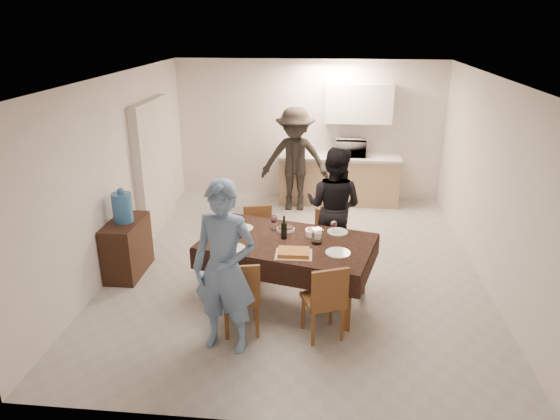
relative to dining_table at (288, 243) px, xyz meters
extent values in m
cube|color=#9D9D98|center=(0.06, 0.89, -0.75)|extent=(5.00, 6.00, 0.02)
cube|color=white|center=(0.06, 0.89, 1.85)|extent=(5.00, 6.00, 0.02)
cube|color=silver|center=(0.06, 3.89, 0.55)|extent=(5.00, 0.02, 2.60)
cube|color=silver|center=(0.06, -2.11, 0.55)|extent=(5.00, 0.02, 2.60)
cube|color=silver|center=(-2.44, 0.89, 0.55)|extent=(0.02, 6.00, 2.60)
cube|color=silver|center=(2.56, 0.89, 0.55)|extent=(0.02, 6.00, 2.60)
cube|color=silver|center=(-2.36, 2.09, 0.30)|extent=(0.15, 1.40, 2.10)
cube|color=tan|center=(0.66, 3.57, -0.32)|extent=(2.20, 0.60, 0.86)
cube|color=#B9B8B4|center=(0.66, 3.57, 0.14)|extent=(2.24, 0.64, 0.05)
cube|color=white|center=(0.96, 3.71, 1.10)|extent=(1.20, 0.34, 0.70)
cube|color=black|center=(0.00, 0.00, 0.02)|extent=(2.24, 1.63, 0.04)
cube|color=brown|center=(0.00, 0.00, -0.38)|extent=(0.07, 0.07, 0.74)
cube|color=brown|center=(-0.45, -0.75, -0.31)|extent=(0.48, 0.48, 0.05)
cube|color=brown|center=(-0.45, -0.93, -0.07)|extent=(0.41, 0.12, 0.44)
cube|color=brown|center=(0.45, -0.75, -0.31)|extent=(0.53, 0.53, 0.05)
cube|color=brown|center=(0.45, -0.93, -0.07)|extent=(0.39, 0.19, 0.44)
cube|color=brown|center=(-0.45, 0.75, -0.33)|extent=(0.49, 0.49, 0.05)
cube|color=brown|center=(-0.45, 0.57, -0.09)|extent=(0.39, 0.14, 0.42)
cube|color=brown|center=(0.45, 0.75, -0.34)|extent=(0.45, 0.45, 0.05)
cube|color=brown|center=(0.45, 0.58, -0.11)|extent=(0.38, 0.11, 0.41)
cube|color=#311D10|center=(-2.22, 0.43, -0.37)|extent=(0.41, 0.83, 0.76)
cylinder|color=#3979B8|center=(-2.22, 0.43, 0.21)|extent=(0.26, 0.26, 0.39)
cylinder|color=white|center=(0.35, -0.05, 0.13)|extent=(0.12, 0.12, 0.19)
cube|color=#D2813D|center=(0.10, -0.38, 0.06)|extent=(0.42, 0.32, 0.05)
cylinder|color=white|center=(0.30, 0.18, 0.07)|extent=(0.20, 0.20, 0.08)
cylinder|color=white|center=(-0.05, 0.28, 0.05)|extent=(0.21, 0.21, 0.04)
cylinder|color=white|center=(-0.60, -0.30, 0.04)|extent=(0.26, 0.26, 0.02)
cylinder|color=white|center=(0.60, -0.30, 0.04)|extent=(0.28, 0.28, 0.02)
cylinder|color=white|center=(-0.60, 0.30, 0.04)|extent=(0.26, 0.26, 0.02)
cylinder|color=white|center=(0.60, 0.30, 0.04)|extent=(0.26, 0.26, 0.01)
imported|color=white|center=(0.86, 3.57, 0.31)|extent=(0.54, 0.37, 0.30)
imported|color=#6486B1|center=(-0.55, -1.05, 0.18)|extent=(0.74, 0.55, 1.85)
imported|color=black|center=(0.55, 1.05, 0.09)|extent=(1.00, 0.89, 1.69)
imported|color=black|center=(-0.14, 3.12, 0.18)|extent=(1.20, 0.69, 1.86)
camera|label=1|loc=(0.45, -5.45, 2.54)|focal=32.00mm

